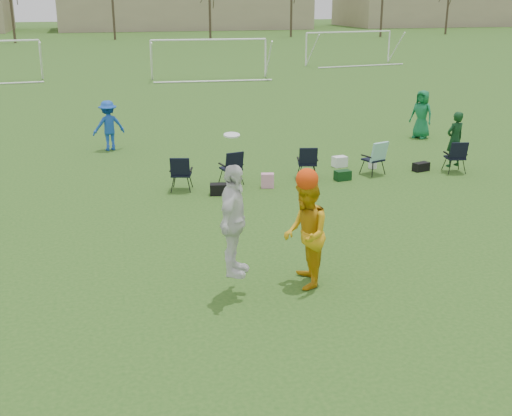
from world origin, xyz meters
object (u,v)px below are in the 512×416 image
object	(u,v)px
goal_mid	(209,47)
fielder_green_far	(422,114)
fielder_blue	(109,126)
center_contest	(276,227)
goal_right	(349,38)

from	to	relation	value
goal_mid	fielder_green_far	bearing A→B (deg)	-73.92
fielder_green_far	goal_mid	bearing A→B (deg)	158.97
fielder_blue	center_contest	world-z (taller)	center_contest
fielder_blue	goal_right	bearing A→B (deg)	-142.55
fielder_green_far	goal_right	size ratio (longest dim) A/B	0.24
center_contest	goal_mid	size ratio (longest dim) A/B	0.40
center_contest	goal_right	bearing A→B (deg)	65.74
fielder_blue	center_contest	xyz separation A→B (m)	(2.42, -12.04, 0.35)
goal_mid	goal_right	distance (m)	13.42
fielder_green_far	goal_right	bearing A→B (deg)	130.16
fielder_blue	goal_right	xyz separation A→B (m)	(19.07, 24.90, 1.07)
fielder_blue	goal_mid	world-z (taller)	goal_mid
goal_right	goal_mid	bearing A→B (deg)	-161.43
goal_right	fielder_green_far	bearing A→B (deg)	-114.74
goal_mid	fielder_blue	bearing A→B (deg)	-106.51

